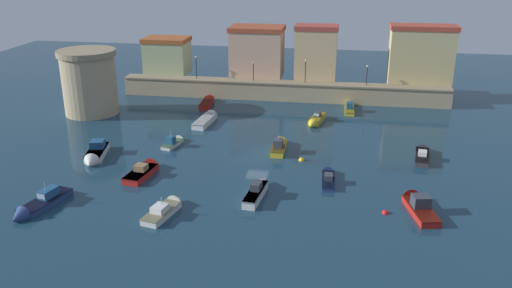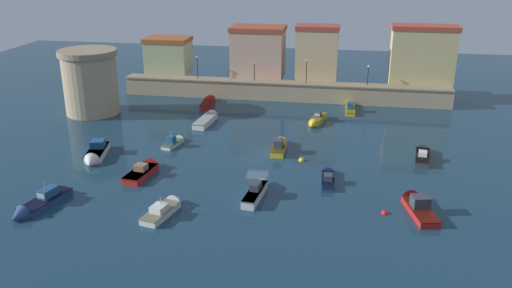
# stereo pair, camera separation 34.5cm
# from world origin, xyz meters

# --- Properties ---
(ground_plane) EXTENTS (137.40, 137.40, 0.00)m
(ground_plane) POSITION_xyz_m (0.00, 0.00, 0.00)
(ground_plane) COLOR #19384C
(quay_wall) EXTENTS (51.33, 2.74, 2.92)m
(quay_wall) POSITION_xyz_m (0.00, 24.12, 1.47)
(quay_wall) COLOR tan
(quay_wall) RESTS_ON ground
(old_town_backdrop) EXTENTS (49.56, 6.03, 9.05)m
(old_town_backdrop) POSITION_xyz_m (1.98, 27.77, 6.76)
(old_town_backdrop) COLOR #A9B685
(old_town_backdrop) RESTS_ON ground
(fortress_tower) EXTENTS (8.21, 8.21, 9.26)m
(fortress_tower) POSITION_xyz_m (-26.47, 12.47, 4.69)
(fortress_tower) COLOR tan
(fortress_tower) RESTS_ON ground
(quay_lamp_0) EXTENTS (0.32, 0.32, 3.61)m
(quay_lamp_0) POSITION_xyz_m (-13.86, 24.12, 5.31)
(quay_lamp_0) COLOR black
(quay_lamp_0) RESTS_ON quay_wall
(quay_lamp_1) EXTENTS (0.32, 0.32, 3.00)m
(quay_lamp_1) POSITION_xyz_m (-4.59, 24.12, 4.95)
(quay_lamp_1) COLOR black
(quay_lamp_1) RESTS_ON quay_wall
(quay_lamp_2) EXTENTS (0.32, 0.32, 3.64)m
(quay_lamp_2) POSITION_xyz_m (3.58, 24.12, 5.32)
(quay_lamp_2) COLOR black
(quay_lamp_2) RESTS_ON quay_wall
(quay_lamp_3) EXTENTS (0.32, 0.32, 3.07)m
(quay_lamp_3) POSITION_xyz_m (12.96, 24.12, 4.99)
(quay_lamp_3) COLOR black
(quay_lamp_3) RESTS_ON quay_wall
(moored_boat_0) EXTENTS (1.59, 5.88, 2.48)m
(moored_boat_0) POSITION_xyz_m (2.29, 2.36, 0.53)
(moored_boat_0) COLOR gold
(moored_boat_0) RESTS_ON ground
(moored_boat_1) EXTENTS (2.28, 7.35, 1.58)m
(moored_boat_1) POSITION_xyz_m (-8.92, 11.32, 0.42)
(moored_boat_1) COLOR white
(moored_boat_1) RESTS_ON ground
(moored_boat_2) EXTENTS (3.24, 7.23, 2.84)m
(moored_boat_2) POSITION_xyz_m (-18.00, -16.73, 0.42)
(moored_boat_2) COLOR navy
(moored_boat_2) RESTS_ON ground
(moored_boat_3) EXTENTS (2.59, 6.28, 1.88)m
(moored_boat_3) POSITION_xyz_m (-11.08, -7.04, 0.42)
(moored_boat_3) COLOR red
(moored_boat_3) RESTS_ON ground
(moored_boat_4) EXTENTS (2.53, 5.89, 1.73)m
(moored_boat_4) POSITION_xyz_m (6.02, 13.02, 0.47)
(moored_boat_4) COLOR gold
(moored_boat_4) RESTS_ON ground
(moored_boat_5) EXTENTS (2.25, 6.35, 1.55)m
(moored_boat_5) POSITION_xyz_m (18.93, 2.60, 0.41)
(moored_boat_5) COLOR #333338
(moored_boat_5) RESTS_ON ground
(moored_boat_6) EXTENTS (1.50, 5.84, 1.43)m
(moored_boat_6) POSITION_xyz_m (8.43, -5.47, 0.32)
(moored_boat_6) COLOR navy
(moored_boat_6) RESTS_ON ground
(moored_boat_7) EXTENTS (2.09, 4.59, 2.29)m
(moored_boat_7) POSITION_xyz_m (-10.67, 1.96, 0.37)
(moored_boat_7) COLOR silver
(moored_boat_7) RESTS_ON ground
(moored_boat_8) EXTENTS (1.44, 6.81, 1.83)m
(moored_boat_8) POSITION_xyz_m (10.56, 20.42, 0.41)
(moored_boat_8) COLOR gold
(moored_boat_8) RESTS_ON ground
(moored_boat_9) EXTENTS (3.27, 7.07, 2.26)m
(moored_boat_9) POSITION_xyz_m (16.84, -10.75, 0.49)
(moored_boat_9) COLOR red
(moored_boat_9) RESTS_ON ground
(moored_boat_10) EXTENTS (1.91, 6.70, 1.74)m
(moored_boat_10) POSITION_xyz_m (1.71, -10.37, 0.53)
(moored_boat_10) COLOR silver
(moored_boat_10) RESTS_ON ground
(moored_boat_11) EXTENTS (2.82, 5.93, 2.30)m
(moored_boat_11) POSITION_xyz_m (-5.99, -15.20, 0.39)
(moored_boat_11) COLOR silver
(moored_boat_11) RESTS_ON ground
(moored_boat_12) EXTENTS (1.84, 6.66, 1.35)m
(moored_boat_12) POSITION_xyz_m (-10.97, 19.65, 0.43)
(moored_boat_12) COLOR red
(moored_boat_12) RESTS_ON ground
(moored_boat_13) EXTENTS (3.23, 6.88, 2.15)m
(moored_boat_13) POSITION_xyz_m (-18.30, -3.96, 0.51)
(moored_boat_13) COLOR silver
(moored_boat_13) RESTS_ON ground
(mooring_buoy_0) EXTENTS (0.62, 0.62, 0.62)m
(mooring_buoy_0) POSITION_xyz_m (13.90, -12.17, 0.00)
(mooring_buoy_0) COLOR red
(mooring_buoy_0) RESTS_ON ground
(mooring_buoy_1) EXTENTS (0.69, 0.69, 0.69)m
(mooring_buoy_1) POSITION_xyz_m (5.24, -0.72, 0.00)
(mooring_buoy_1) COLOR yellow
(mooring_buoy_1) RESTS_ON ground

